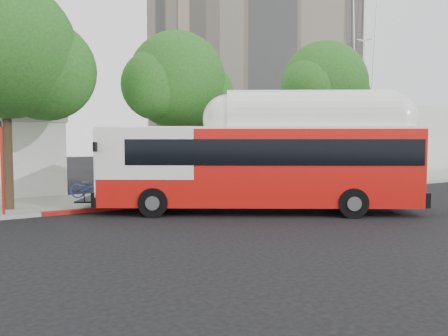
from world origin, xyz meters
The scene contains 11 objects.
ground centered at (0.00, 0.00, 0.00)m, with size 120.00×120.00×0.00m, color black.
sidewalk centered at (0.00, 6.50, 0.07)m, with size 60.00×5.00×0.15m, color gray.
curb_strip centered at (0.00, 3.90, 0.07)m, with size 60.00×0.30×0.15m, color gray.
red_curb_segment centered at (-3.00, 3.90, 0.08)m, with size 10.00×0.32×0.16m, color maroon.
street_tree_left centered at (-8.53, 5.56, 6.60)m, with size 6.67×5.80×9.74m.
street_tree_mid centered at (-0.59, 6.06, 5.91)m, with size 5.75×5.00×8.62m.
street_tree_right centered at (9.44, 5.86, 6.26)m, with size 6.21×5.40×9.18m.
apartment_tower centered at (18.00, 28.00, 17.62)m, with size 18.00×18.00×37.00m.
horizon_block centered at (30.00, 16.00, 3.00)m, with size 20.00×12.00×6.00m, color silver.
transit_bus centered at (0.20, 0.22, 1.93)m, with size 13.20×9.33×4.14m.
signal_pole centered at (-9.31, 4.23, 1.95)m, with size 0.11×0.36×3.81m.
Camera 1 is at (-10.42, -14.88, 3.17)m, focal length 35.00 mm.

